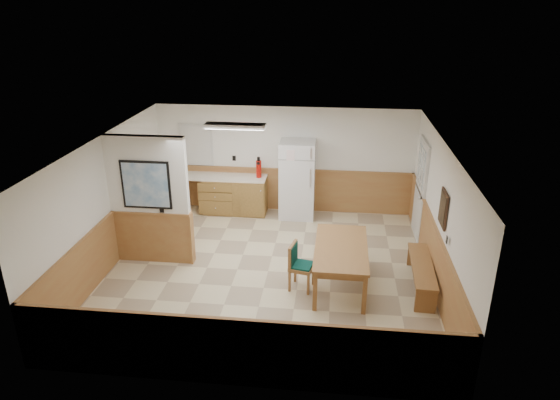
# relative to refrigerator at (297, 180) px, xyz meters

# --- Properties ---
(ground) EXTENTS (6.00, 6.00, 0.00)m
(ground) POSITION_rel_refrigerator_xyz_m (-0.33, -2.63, -0.90)
(ground) COLOR beige
(ground) RESTS_ON ground
(ceiling) EXTENTS (6.00, 6.00, 0.02)m
(ceiling) POSITION_rel_refrigerator_xyz_m (-0.33, -2.63, 1.60)
(ceiling) COLOR white
(ceiling) RESTS_ON back_wall
(back_wall) EXTENTS (6.00, 0.02, 2.50)m
(back_wall) POSITION_rel_refrigerator_xyz_m (-0.33, 0.37, 0.35)
(back_wall) COLOR white
(back_wall) RESTS_ON ground
(right_wall) EXTENTS (0.02, 6.00, 2.50)m
(right_wall) POSITION_rel_refrigerator_xyz_m (2.67, -2.63, 0.35)
(right_wall) COLOR white
(right_wall) RESTS_ON ground
(left_wall) EXTENTS (0.02, 6.00, 2.50)m
(left_wall) POSITION_rel_refrigerator_xyz_m (-3.33, -2.63, 0.35)
(left_wall) COLOR white
(left_wall) RESTS_ON ground
(wainscot_back) EXTENTS (6.00, 0.04, 1.00)m
(wainscot_back) POSITION_rel_refrigerator_xyz_m (-0.33, 0.35, -0.40)
(wainscot_back) COLOR #A57B42
(wainscot_back) RESTS_ON ground
(wainscot_right) EXTENTS (0.04, 6.00, 1.00)m
(wainscot_right) POSITION_rel_refrigerator_xyz_m (2.65, -2.63, -0.40)
(wainscot_right) COLOR #A57B42
(wainscot_right) RESTS_ON ground
(wainscot_left) EXTENTS (0.04, 6.00, 1.00)m
(wainscot_left) POSITION_rel_refrigerator_xyz_m (-3.31, -2.63, -0.40)
(wainscot_left) COLOR #A57B42
(wainscot_left) RESTS_ON ground
(partition_wall) EXTENTS (1.50, 0.20, 2.50)m
(partition_wall) POSITION_rel_refrigerator_xyz_m (-2.58, -2.43, 0.33)
(partition_wall) COLOR white
(partition_wall) RESTS_ON ground
(kitchen_counter) EXTENTS (2.20, 0.61, 1.00)m
(kitchen_counter) POSITION_rel_refrigerator_xyz_m (-1.54, 0.05, -0.44)
(kitchen_counter) COLOR olive
(kitchen_counter) RESTS_ON ground
(exterior_door) EXTENTS (0.07, 1.02, 2.15)m
(exterior_door) POSITION_rel_refrigerator_xyz_m (2.64, -0.73, 0.15)
(exterior_door) COLOR silver
(exterior_door) RESTS_ON ground
(kitchen_window) EXTENTS (0.80, 0.04, 1.00)m
(kitchen_window) POSITION_rel_refrigerator_xyz_m (-2.43, 0.35, 0.65)
(kitchen_window) COLOR silver
(kitchen_window) RESTS_ON back_wall
(wall_painting) EXTENTS (0.04, 0.50, 0.60)m
(wall_painting) POSITION_rel_refrigerator_xyz_m (2.64, -2.93, 0.65)
(wall_painting) COLOR #342014
(wall_painting) RESTS_ON right_wall
(fluorescent_fixture) EXTENTS (1.20, 0.30, 0.09)m
(fluorescent_fixture) POSITION_rel_refrigerator_xyz_m (-1.13, -1.33, 1.54)
(fluorescent_fixture) COLOR silver
(fluorescent_fixture) RESTS_ON ceiling
(refrigerator) EXTENTS (0.80, 0.72, 1.80)m
(refrigerator) POSITION_rel_refrigerator_xyz_m (0.00, 0.00, 0.00)
(refrigerator) COLOR white
(refrigerator) RESTS_ON ground
(dining_table) EXTENTS (0.93, 1.84, 0.75)m
(dining_table) POSITION_rel_refrigerator_xyz_m (1.00, -2.93, -0.24)
(dining_table) COLOR #AA753E
(dining_table) RESTS_ON ground
(dining_bench) EXTENTS (0.44, 1.67, 0.45)m
(dining_bench) POSITION_rel_refrigerator_xyz_m (2.43, -2.87, -0.56)
(dining_bench) COLOR #AA753E
(dining_bench) RESTS_ON ground
(dining_chair) EXTENTS (0.61, 0.47, 0.85)m
(dining_chair) POSITION_rel_refrigerator_xyz_m (0.26, -3.12, -0.41)
(dining_chair) COLOR #AA753E
(dining_chair) RESTS_ON ground
(fire_extinguisher) EXTENTS (0.13, 0.13, 0.49)m
(fire_extinguisher) POSITION_rel_refrigerator_xyz_m (-0.90, 0.07, 0.21)
(fire_extinguisher) COLOR #AB1109
(fire_extinguisher) RESTS_ON kitchen_counter
(soap_bottle) EXTENTS (0.07, 0.07, 0.21)m
(soap_bottle) POSITION_rel_refrigerator_xyz_m (-2.66, 0.03, 0.10)
(soap_bottle) COLOR green
(soap_bottle) RESTS_ON kitchen_counter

